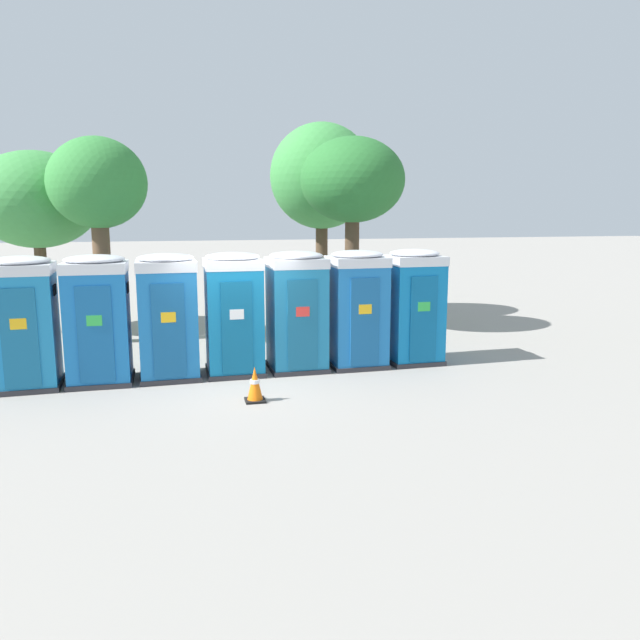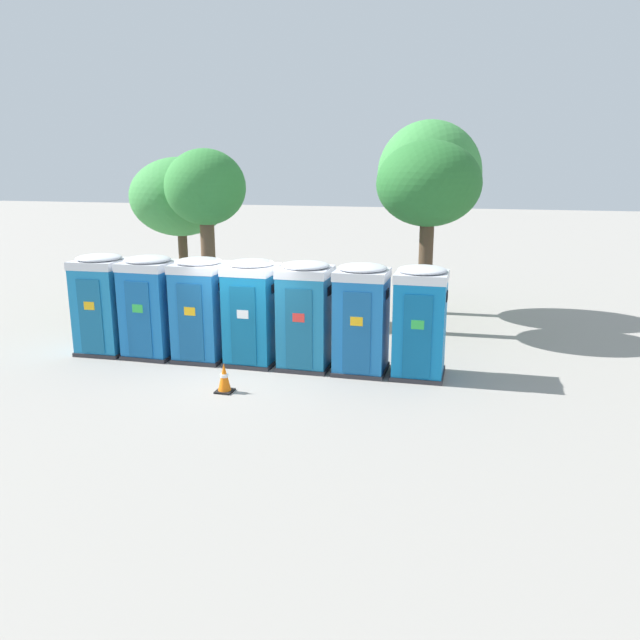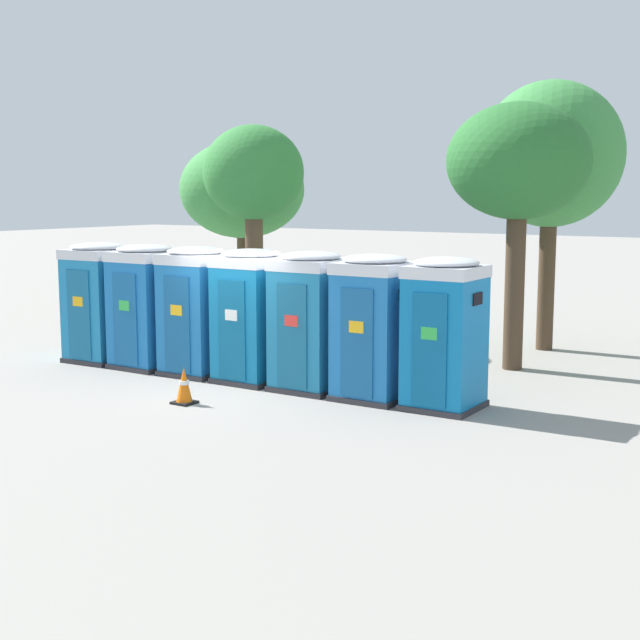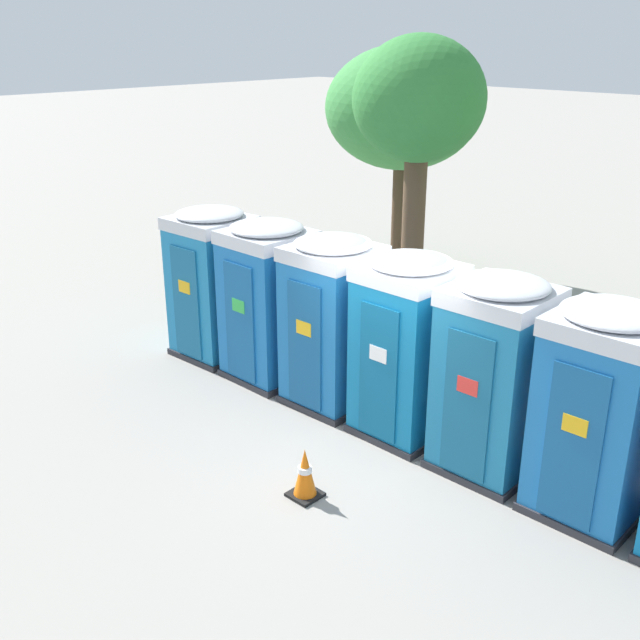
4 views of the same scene
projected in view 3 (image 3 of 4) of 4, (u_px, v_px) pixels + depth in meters
name	position (u px, v px, depth m)	size (l,w,h in m)	color
ground_plane	(241.00, 385.00, 16.76)	(120.00, 120.00, 0.00)	gray
portapotty_0	(99.00, 302.00, 18.93)	(1.25, 1.25, 2.54)	#2D2D33
portapotty_1	(146.00, 306.00, 18.23)	(1.22, 1.21, 2.54)	#2D2D33
portapotty_2	(196.00, 310.00, 17.55)	(1.22, 1.23, 2.54)	#2D2D33
portapotty_3	(251.00, 315.00, 16.86)	(1.18, 1.21, 2.54)	#2D2D33
portapotty_4	(310.00, 321.00, 16.15)	(1.21, 1.22, 2.54)	#2D2D33
portapotty_5	(374.00, 327.00, 15.42)	(1.21, 1.22, 2.54)	#2D2D33
portapotty_6	(445.00, 333.00, 14.74)	(1.18, 1.22, 2.54)	#2D2D33
street_tree_0	(551.00, 156.00, 19.90)	(3.22, 3.22, 6.06)	#4C3826
street_tree_1	(242.00, 190.00, 23.80)	(3.33, 3.33, 4.97)	#4C3826
street_tree_2	(253.00, 177.00, 21.29)	(2.43, 2.43, 5.19)	brown
street_tree_3	(518.00, 165.00, 17.67)	(2.86, 2.86, 5.37)	#4C3826
traffic_cone	(184.00, 386.00, 15.21)	(0.36, 0.36, 0.64)	black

